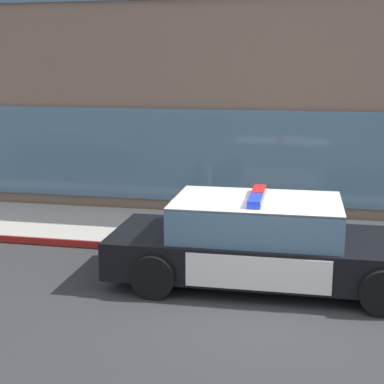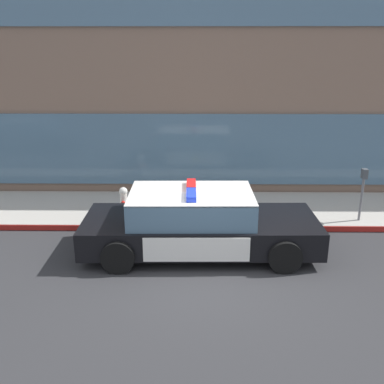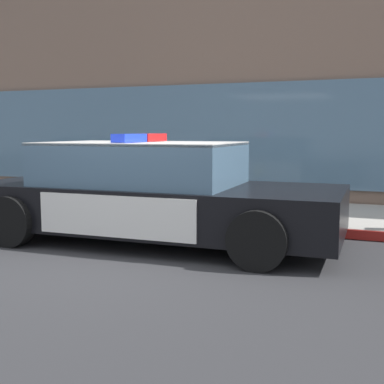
% 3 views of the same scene
% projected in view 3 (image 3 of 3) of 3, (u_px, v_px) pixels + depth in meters
% --- Properties ---
extents(ground, '(48.00, 48.00, 0.00)m').
position_uv_depth(ground, '(139.00, 255.00, 6.21)').
color(ground, '#303033').
extents(sidewalk, '(48.00, 2.64, 0.15)m').
position_uv_depth(sidewalk, '(219.00, 211.00, 9.17)').
color(sidewalk, '#B2ADA3').
rests_on(sidewalk, ground).
extents(curb_red_paint, '(28.80, 0.04, 0.14)m').
position_uv_depth(curb_red_paint, '(193.00, 223.00, 7.93)').
color(curb_red_paint, maroon).
rests_on(curb_red_paint, ground).
extents(storefront_building, '(23.60, 10.49, 7.51)m').
position_uv_depth(storefront_building, '(376.00, 51.00, 13.92)').
color(storefront_building, '#7A6051').
rests_on(storefront_building, ground).
extents(police_cruiser, '(5.08, 2.18, 1.49)m').
position_uv_depth(police_cruiser, '(151.00, 193.00, 6.90)').
color(police_cruiser, black).
rests_on(police_cruiser, ground).
extents(fire_hydrant, '(0.34, 0.39, 0.73)m').
position_uv_depth(fire_hydrant, '(103.00, 186.00, 9.37)').
color(fire_hydrant, silver).
rests_on(fire_hydrant, sidewalk).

